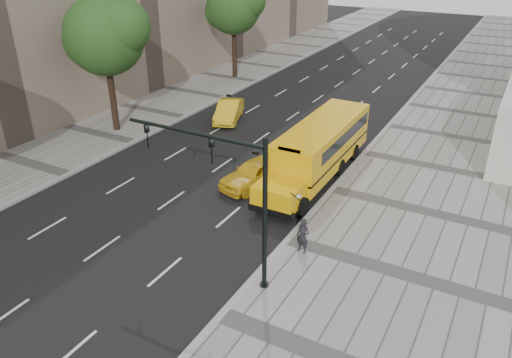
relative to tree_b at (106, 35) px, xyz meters
The scene contains 12 objects.
ground 12.39m from the tree_b, ahead, with size 140.00×140.00×0.00m, color black.
sidewalk_museum 23.37m from the tree_b, ahead, with size 12.00×140.00×0.15m, color gray.
sidewalk_far 6.68m from the tree_b, 116.38° to the right, with size 6.00×140.00×0.15m, color gray.
curb_museum 17.70m from the tree_b, ahead, with size 0.30×140.00×0.15m, color gray.
curb_far 7.08m from the tree_b, 26.65° to the right, with size 0.30×140.00×0.15m, color gray.
tree_b is the anchor object (origin of this frame).
tree_c 16.08m from the tree_b, 90.02° to the left, with size 5.47×4.86×8.91m.
school_bus 15.68m from the tree_b, ahead, with size 2.96×11.56×3.19m.
taxi_near 13.95m from the tree_b, 11.58° to the right, with size 1.78×4.42×1.51m, color gold.
taxi_far 9.95m from the tree_b, 45.54° to the left, with size 1.55×4.44×1.46m, color gold.
pedestrian 19.70m from the tree_b, 22.95° to the right, with size 0.59×0.39×1.61m, color black.
traffic_signal 18.79m from the tree_b, 33.13° to the right, with size 6.18×0.36×6.40m.
Camera 1 is at (13.86, -22.85, 12.68)m, focal length 35.00 mm.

